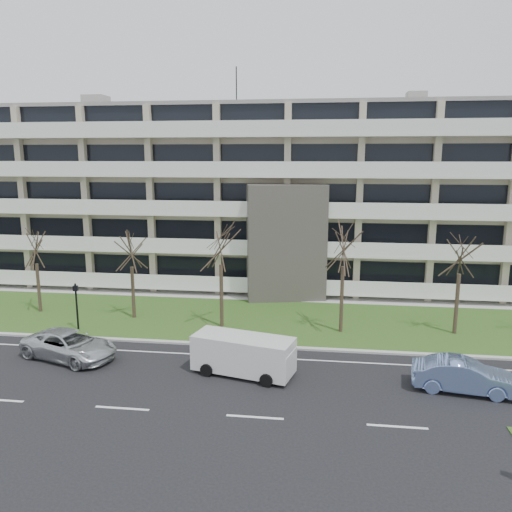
# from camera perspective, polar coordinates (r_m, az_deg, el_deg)

# --- Properties ---
(ground) EXTENTS (160.00, 160.00, 0.00)m
(ground) POSITION_cam_1_polar(r_m,az_deg,el_deg) (22.66, -0.13, -17.95)
(ground) COLOR black
(ground) RESTS_ON ground
(grass_verge) EXTENTS (90.00, 10.00, 0.06)m
(grass_verge) POSITION_cam_1_polar(r_m,az_deg,el_deg) (34.51, 2.73, -7.35)
(grass_verge) COLOR #31511B
(grass_verge) RESTS_ON ground
(curb) EXTENTS (90.00, 0.35, 0.12)m
(curb) POSITION_cam_1_polar(r_m,az_deg,el_deg) (29.83, 1.92, -10.36)
(curb) COLOR #B2B2AD
(curb) RESTS_ON ground
(sidewalk) EXTENTS (90.00, 2.00, 0.08)m
(sidewalk) POSITION_cam_1_polar(r_m,az_deg,el_deg) (39.75, 3.38, -4.81)
(sidewalk) COLOR #B2B2AD
(sidewalk) RESTS_ON ground
(lane_edge_line) EXTENTS (90.00, 0.12, 0.01)m
(lane_edge_line) POSITION_cam_1_polar(r_m,az_deg,el_deg) (28.46, 1.62, -11.57)
(lane_edge_line) COLOR white
(lane_edge_line) RESTS_ON ground
(apartment_building) EXTENTS (60.50, 15.10, 18.75)m
(apartment_building) POSITION_cam_1_polar(r_m,az_deg,el_deg) (45.12, 4.11, 6.90)
(apartment_building) COLOR #C4B699
(apartment_building) RESTS_ON ground
(silver_pickup) EXTENTS (6.04, 4.14, 1.53)m
(silver_pickup) POSITION_cam_1_polar(r_m,az_deg,el_deg) (30.03, -20.54, -9.51)
(silver_pickup) COLOR silver
(silver_pickup) RESTS_ON ground
(blue_sedan) EXTENTS (4.96, 2.33, 1.57)m
(blue_sedan) POSITION_cam_1_polar(r_m,az_deg,el_deg) (26.44, 22.65, -12.51)
(blue_sedan) COLOR #7A95D4
(blue_sedan) RESTS_ON ground
(white_van) EXTENTS (5.50, 3.12, 2.01)m
(white_van) POSITION_cam_1_polar(r_m,az_deg,el_deg) (26.10, -1.33, -10.90)
(white_van) COLOR silver
(white_van) RESTS_ON ground
(pedestrian_signal) EXTENTS (0.32, 0.27, 3.11)m
(pedestrian_signal) POSITION_cam_1_polar(r_m,az_deg,el_deg) (34.14, -19.84, -4.82)
(pedestrian_signal) COLOR black
(pedestrian_signal) RESTS_ON ground
(tree_1) EXTENTS (3.20, 3.20, 6.40)m
(tree_1) POSITION_cam_1_polar(r_m,az_deg,el_deg) (38.47, -23.95, 1.21)
(tree_1) COLOR #382B21
(tree_1) RESTS_ON ground
(tree_2) EXTENTS (3.27, 3.27, 6.54)m
(tree_2) POSITION_cam_1_polar(r_m,az_deg,el_deg) (34.82, -14.12, 1.07)
(tree_2) COLOR #382B21
(tree_2) RESTS_ON ground
(tree_3) EXTENTS (3.76, 3.76, 7.52)m
(tree_3) POSITION_cam_1_polar(r_m,az_deg,el_deg) (31.92, -4.06, 1.86)
(tree_3) COLOR #382B21
(tree_3) RESTS_ON ground
(tree_4) EXTENTS (3.86, 3.86, 7.72)m
(tree_4) POSITION_cam_1_polar(r_m,az_deg,el_deg) (31.29, 10.00, 1.82)
(tree_4) COLOR #382B21
(tree_4) RESTS_ON ground
(tree_5) EXTENTS (3.51, 3.51, 7.01)m
(tree_5) POSITION_cam_1_polar(r_m,az_deg,el_deg) (33.07, 22.39, 0.67)
(tree_5) COLOR #382B21
(tree_5) RESTS_ON ground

